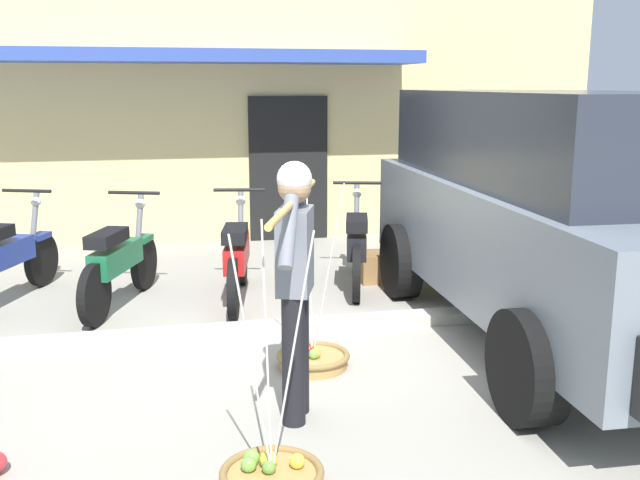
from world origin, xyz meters
The scene contains 12 objects.
ground_plane centered at (0.00, 0.00, 0.00)m, with size 90.00×90.00×0.00m, color #9E998C.
sidewalk_curb centered at (0.00, 0.70, 0.05)m, with size 20.00×0.24×0.10m, color #BAB4A5.
fruit_vendor centered at (-0.21, -0.96, 0.98)m, with size 0.62×1.68×1.70m.
fruit_basket_left_side centered at (-0.50, -1.79, 0.08)m, with size 0.57×0.57×1.45m.
fruit_basket_right_side centered at (0.08, -0.13, 0.08)m, with size 0.57×0.57×1.45m.
motorcycle_nearest_shop centered at (-2.56, 2.20, 0.45)m, with size 0.78×1.73×1.09m.
motorcycle_second_in_row centered at (-1.45, 1.81, 0.45)m, with size 0.75×1.74×1.09m.
motorcycle_third_in_row centered at (-0.30, 1.77, 0.45)m, with size 0.55×1.81×1.09m.
motorcycle_end_of_row centered at (1.02, 2.05, 0.45)m, with size 0.66×1.78×1.09m.
parked_truck centered at (2.25, 0.11, 1.13)m, with size 2.32×4.88×2.10m.
storefront_building centered at (-1.22, 7.16, 2.10)m, with size 13.00×6.00×4.20m.
wooden_crate centered at (1.31, 2.20, 0.16)m, with size 0.44×0.36×0.32m, color olive.
Camera 1 is at (-1.01, -5.36, 2.16)m, focal length 40.93 mm.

